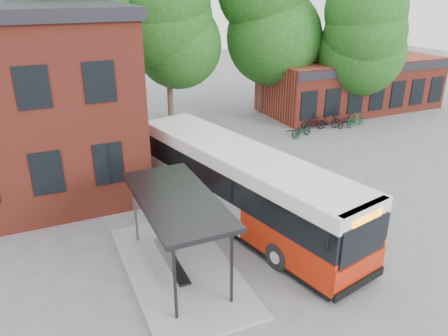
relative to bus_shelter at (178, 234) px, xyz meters
name	(u,v)px	position (x,y,z in m)	size (l,w,h in m)	color
ground	(276,229)	(4.50, 1.00, -1.45)	(100.00, 100.00, 0.00)	#606062
shop_row	(351,84)	(19.50, 15.00, 0.55)	(14.00, 6.20, 4.00)	maroon
bus_shelter	(178,234)	(0.00, 0.00, 0.00)	(3.60, 7.00, 2.90)	#232326
bike_rail	(319,129)	(13.78, 11.00, -1.26)	(5.20, 0.10, 0.38)	#232326
tree_0	(64,51)	(-1.50, 17.00, 4.05)	(7.92, 7.92, 11.00)	#154211
tree_1	(168,47)	(5.50, 18.00, 3.75)	(7.92, 7.92, 10.40)	#154211
tree_2	(263,40)	(12.50, 17.00, 4.05)	(7.92, 7.92, 11.00)	#154211
tree_3	(351,55)	(17.50, 13.00, 3.19)	(7.04, 7.04, 9.28)	#154211
city_bus	(240,186)	(3.52, 2.37, 0.11)	(2.62, 12.29, 3.12)	#A71E08
bicycle_0	(302,130)	(12.01, 10.46, -0.98)	(0.63, 1.80, 0.95)	black
bicycle_2	(301,130)	(12.13, 10.77, -1.03)	(0.56, 1.59, 0.84)	black
bicycle_4	(312,123)	(13.73, 11.80, -1.05)	(0.54, 1.54, 0.81)	black
bicycle_5	(329,121)	(14.77, 11.28, -0.92)	(0.50, 1.78, 1.07)	black
bicycle_6	(345,120)	(16.03, 11.08, -0.97)	(0.63, 1.81, 0.95)	black
bicycle_7	(356,119)	(16.75, 10.81, -0.91)	(0.51, 1.80, 1.08)	#0B4425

